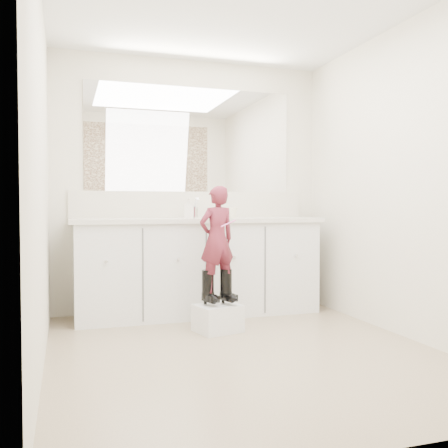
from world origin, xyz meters
name	(u,v)px	position (x,y,z in m)	size (l,w,h in m)	color
floor	(244,351)	(0.00, 0.00, 0.00)	(3.00, 3.00, 0.00)	#806F54
wall_back	(191,185)	(0.00, 1.50, 1.20)	(2.60, 2.60, 0.00)	beige
wall_front	(374,155)	(0.00, -1.50, 1.20)	(2.60, 2.60, 0.00)	beige
wall_left	(41,173)	(-1.30, 0.00, 1.20)	(3.00, 3.00, 0.00)	beige
wall_right	(404,180)	(1.30, 0.00, 1.20)	(3.00, 3.00, 0.00)	beige
vanity_cabinet	(198,269)	(0.00, 1.23, 0.42)	(2.20, 0.55, 0.85)	silver
countertop	(199,220)	(0.00, 1.21, 0.87)	(2.28, 0.58, 0.04)	beige
backsplash	(191,205)	(0.00, 1.49, 1.02)	(2.28, 0.03, 0.25)	beige
mirror	(191,140)	(0.00, 1.49, 1.64)	(2.00, 0.02, 1.00)	white
dot_panel	(373,40)	(0.00, -1.49, 1.65)	(2.00, 0.01, 1.20)	#472819
faucet	(194,212)	(0.00, 1.38, 0.94)	(0.08, 0.08, 0.10)	silver
cup	(232,213)	(0.31, 1.18, 0.94)	(0.10, 0.10, 0.10)	beige
soap_bottle	(188,208)	(-0.11, 1.15, 0.98)	(0.08, 0.08, 0.18)	silver
step_stool	(218,318)	(-0.01, 0.57, 0.11)	(0.34, 0.28, 0.21)	silver
boot_left	(208,287)	(-0.09, 0.59, 0.35)	(0.10, 0.19, 0.28)	black
boot_right	(226,287)	(0.06, 0.59, 0.35)	(0.10, 0.19, 0.28)	black
toddler	(217,239)	(-0.01, 0.59, 0.74)	(0.31, 0.20, 0.85)	#A13148
toothbrush	(228,223)	(0.06, 0.51, 0.86)	(0.01, 0.01, 0.14)	#EE5CAF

